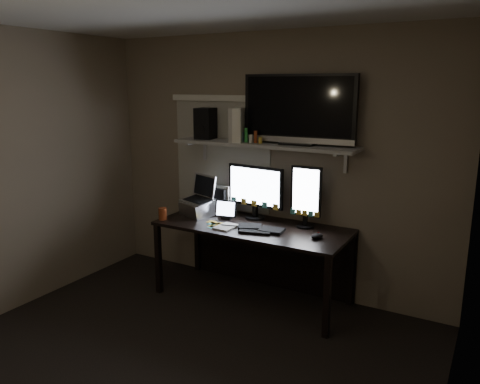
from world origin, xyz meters
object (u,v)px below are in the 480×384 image
Objects in this scene: monitor_portrait at (306,197)px; game_console at (240,125)px; laptop at (198,196)px; speaker at (206,123)px; tv at (299,110)px; mouse at (317,236)px; cup at (163,214)px; tablet at (227,210)px; desk at (258,240)px; keyboard at (261,229)px; monitor_landscape at (255,192)px.

game_console is at bearing 179.77° from monitor_portrait.
laptop is 1.27× the size of speaker.
game_console is at bearing -176.12° from tv.
mouse is at bearing -51.71° from monitor_portrait.
cup is (-1.51, -0.20, 0.04)m from mouse.
cup is (-0.53, -0.32, -0.04)m from tablet.
desk is at bearing -16.66° from speaker.
game_console is at bearing 39.37° from laptop.
game_console is (-0.37, 0.27, 0.90)m from keyboard.
monitor_portrait is 1.88× the size of speaker.
laptop is 1.32m from tv.
tv reaches higher than monitor_portrait.
laptop is (-0.77, 0.12, 0.18)m from keyboard.
monitor_landscape is 0.59× the size of tv.
desk is 2.95× the size of monitor_landscape.
monitor_landscape is 0.66m from game_console.
monitor_portrait is 0.50m from keyboard.
desk is 4.64× the size of laptop.
desk is 0.65m from monitor_portrait.
keyboard is 0.80m from laptop.
tablet is 0.62m from cup.
cup reaches higher than desk.
desk is 5.89× the size of speaker.
tablet is 1.87× the size of cup.
desk is 0.74m from laptop.
mouse is at bearing 15.52° from laptop.
game_console is (-0.68, -0.01, 0.62)m from monitor_portrait.
game_console is (-0.90, 0.24, 0.89)m from mouse.
desk is at bearing -29.53° from game_console.
monitor_landscape is at bearing 32.37° from cup.
monitor_landscape is 2.79× the size of tablet.
desk is at bearing -43.51° from monitor_landscape.
monitor_landscape is 0.54m from monitor_portrait.
game_console is at bearing 45.60° from tablet.
monitor_portrait is 1.48× the size of laptop.
mouse is 0.38× the size of game_console.
tablet is 0.56× the size of laptop.
desk is 1.11m from game_console.
mouse is 0.12× the size of tv.
cup is (-0.98, -0.17, 0.05)m from keyboard.
desk is at bearing -171.80° from monitor_portrait.
speaker reaches higher than cup.
cup is at bearing -156.19° from desk.
laptop reaches higher than mouse.
monitor_portrait reaches higher than laptop.
laptop is at bearing -173.22° from monitor_portrait.
mouse is at bearing -17.32° from tablet.
laptop is at bearing -172.81° from desk.
tv is at bearing 154.74° from mouse.
speaker is (-1.31, 0.28, 0.88)m from mouse.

